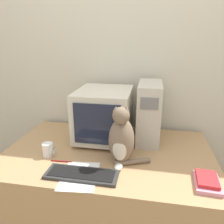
{
  "coord_description": "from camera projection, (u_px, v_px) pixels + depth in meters",
  "views": [
    {
      "loc": [
        0.28,
        -0.92,
        1.49
      ],
      "look_at": [
        0.02,
        0.51,
        1.0
      ],
      "focal_mm": 35.0,
      "sensor_mm": 36.0,
      "label": 1
    }
  ],
  "objects": [
    {
      "name": "paper_sheet",
      "position": [
        80.0,
        176.0,
        1.3
      ],
      "size": [
        0.24,
        0.32,
        0.0
      ],
      "color": "white",
      "rests_on": "desk"
    },
    {
      "name": "desk",
      "position": [
        108.0,
        191.0,
        1.7
      ],
      "size": [
        1.49,
        0.94,
        0.71
      ],
      "color": "tan",
      "rests_on": "ground_plane"
    },
    {
      "name": "book_stack",
      "position": [
        207.0,
        182.0,
        1.21
      ],
      "size": [
        0.15,
        0.2,
        0.05
      ],
      "color": "pink",
      "rests_on": "desk"
    },
    {
      "name": "pen",
      "position": [
        61.0,
        161.0,
        1.44
      ],
      "size": [
        0.14,
        0.02,
        0.01
      ],
      "color": "maroon",
      "rests_on": "desk"
    },
    {
      "name": "mug",
      "position": [
        48.0,
        150.0,
        1.5
      ],
      "size": [
        0.08,
        0.07,
        0.09
      ],
      "color": "white",
      "rests_on": "desk"
    },
    {
      "name": "keyboard",
      "position": [
        82.0,
        174.0,
        1.3
      ],
      "size": [
        0.43,
        0.15,
        0.02
      ],
      "color": "#2D2D2D",
      "rests_on": "desk"
    },
    {
      "name": "cat",
      "position": [
        122.0,
        139.0,
        1.39
      ],
      "size": [
        0.28,
        0.22,
        0.39
      ],
      "rotation": [
        0.0,
        0.0,
        -0.04
      ],
      "color": "#7A6651",
      "rests_on": "desk"
    },
    {
      "name": "computer_tower",
      "position": [
        149.0,
        112.0,
        1.7
      ],
      "size": [
        0.17,
        0.39,
        0.46
      ],
      "color": "beige",
      "rests_on": "desk"
    },
    {
      "name": "wall_back",
      "position": [
        120.0,
        67.0,
        1.91
      ],
      "size": [
        7.0,
        0.05,
        2.5
      ],
      "color": "beige",
      "rests_on": "ground_plane"
    },
    {
      "name": "crt_monitor",
      "position": [
        104.0,
        114.0,
        1.72
      ],
      "size": [
        0.41,
        0.48,
        0.4
      ],
      "color": "beige",
      "rests_on": "desk"
    }
  ]
}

